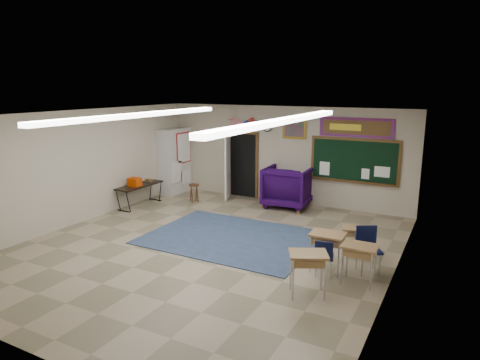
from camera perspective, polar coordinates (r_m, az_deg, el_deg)
The scene contains 25 objects.
floor at distance 9.92m, azimuth -4.44°, elevation -8.92°, with size 9.00×9.00×0.00m, color gray.
back_wall at distance 13.41m, azimuth 5.81°, elevation 3.37°, with size 8.00×0.04×3.00m, color #B7AC94.
front_wall at distance 6.33m, azimuth -27.30°, elevation -8.50°, with size 8.00×0.04×3.00m, color #B7AC94.
left_wall at distance 12.07m, azimuth -20.83°, elevation 1.59°, with size 0.04×9.00×3.00m, color #B7AC94.
right_wall at distance 8.11m, azimuth 20.03°, elevation -3.40°, with size 0.04×9.00×3.00m, color #B7AC94.
ceiling at distance 9.25m, azimuth -4.75°, elevation 8.64°, with size 8.00×9.00×0.04m, color white.
area_rug at distance 10.46m, azimuth -1.14°, elevation -7.67°, with size 4.00×3.00×0.02m, color #364768.
fluorescent_strips at distance 9.26m, azimuth -4.75°, elevation 8.27°, with size 3.86×6.00×0.10m, color white, non-canonical shape.
doorway at distance 13.98m, azimuth -0.16°, elevation 1.97°, with size 1.10×0.89×2.16m.
chalkboard at distance 12.73m, azimuth 14.95°, elevation 2.35°, with size 2.55×0.14×1.30m.
bulletin_board at distance 12.60m, azimuth 15.20°, elevation 6.77°, with size 2.10×0.05×0.55m.
framed_art_print at distance 13.15m, azimuth 7.26°, elevation 6.89°, with size 0.75×0.05×0.65m.
wall_clock at distance 13.49m, azimuth 3.66°, elevation 7.10°, with size 0.32×0.05×0.32m.
wall_flags at distance 13.83m, azimuth 0.38°, elevation 7.80°, with size 1.16×0.06×0.70m, color red, non-canonical shape.
storage_cabinet at distance 14.73m, azimuth -8.70°, elevation 2.53°, with size 0.59×1.25×2.20m.
wingback_armchair at distance 13.02m, azimuth 6.43°, elevation -0.88°, with size 1.32×1.36×1.24m, color #1D0534.
student_chair_reading at distance 13.27m, azimuth 4.33°, elevation -1.68°, with size 0.37×0.37×0.74m, color black, non-canonical shape.
student_chair_desk_a at distance 8.53m, azimuth 11.15°, elevation -10.07°, with size 0.38×0.38×0.75m, color black, non-canonical shape.
student_chair_desk_b at distance 8.81m, azimuth 16.77°, elevation -9.07°, with size 0.46×0.46×0.92m, color black, non-canonical shape.
student_desk_front_left at distance 8.69m, azimuth 11.54°, elevation -9.16°, with size 0.68×0.52×0.80m.
student_desk_front_right at distance 9.57m, azimuth 15.03°, elevation -7.77°, with size 0.66×0.57×0.66m.
student_desk_back_left at distance 7.71m, azimuth 9.02°, elevation -11.98°, with size 0.81×0.74×0.79m.
student_desk_back_right at distance 8.33m, azimuth 15.55°, elevation -10.52°, with size 0.64×0.49×0.76m.
folding_table at distance 13.41m, azimuth -13.22°, elevation -1.86°, with size 0.57×1.62×0.92m.
wooden_stool at distance 13.57m, azimuth -6.13°, elevation -1.72°, with size 0.32×0.32×0.57m.
Camera 1 is at (4.99, -7.77, 3.62)m, focal length 32.00 mm.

